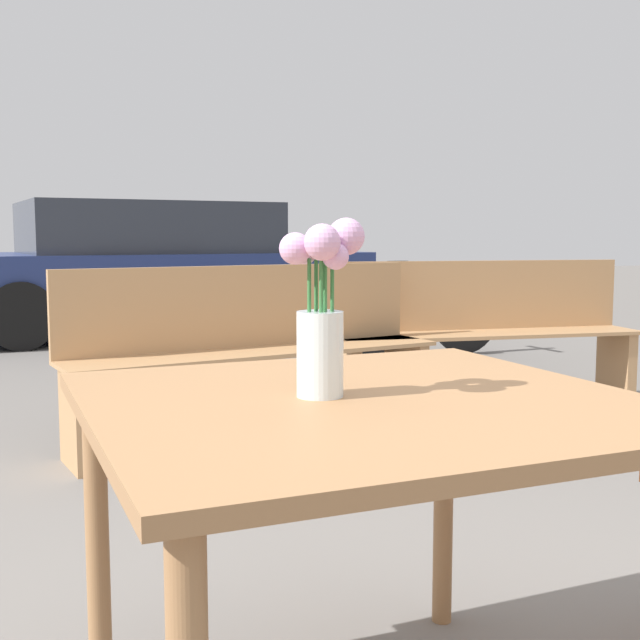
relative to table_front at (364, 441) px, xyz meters
name	(u,v)px	position (x,y,z in m)	size (l,w,h in m)	color
table_front	(364,441)	(0.00, 0.00, 0.00)	(1.04, 1.01, 0.71)	#9E7047
flower_vase	(322,313)	(-0.07, 0.03, 0.24)	(0.16, 0.14, 0.33)	silver
bench_near	(252,344)	(0.40, 2.42, -0.15)	(1.90, 0.71, 0.85)	tan
bench_middle	(483,327)	(1.84, 2.69, -0.15)	(1.80, 0.53, 0.85)	tan
bicycle	(416,314)	(2.32, 4.53, -0.26)	(1.67, 0.44, 0.79)	black
parked_car	(148,271)	(0.49, 7.09, 0.01)	(4.60, 2.42, 1.32)	navy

